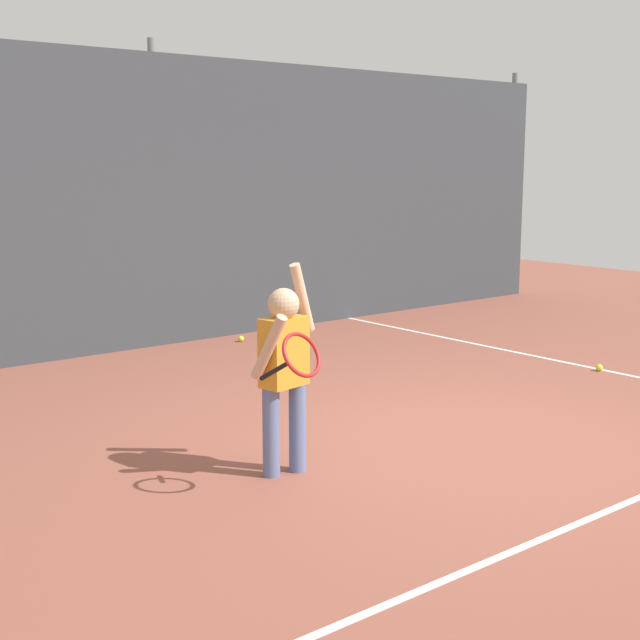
# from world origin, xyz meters

# --- Properties ---
(ground_plane) EXTENTS (20.00, 20.00, 0.00)m
(ground_plane) POSITION_xyz_m (0.00, 0.00, 0.00)
(ground_plane) COLOR brown
(court_line_sideline) EXTENTS (0.05, 9.00, 0.00)m
(court_line_sideline) POSITION_xyz_m (2.67, 1.00, 0.00)
(court_line_sideline) COLOR white
(court_line_sideline) RESTS_ON ground
(back_fence_windscreen) EXTENTS (12.17, 0.08, 3.10)m
(back_fence_windscreen) POSITION_xyz_m (0.00, 4.28, 1.55)
(back_fence_windscreen) COLOR #383D42
(back_fence_windscreen) RESTS_ON ground
(fence_post_1) EXTENTS (0.09, 0.09, 3.25)m
(fence_post_1) POSITION_xyz_m (0.00, 4.34, 1.62)
(fence_post_1) COLOR slate
(fence_post_1) RESTS_ON ground
(fence_post_2) EXTENTS (0.09, 0.09, 3.25)m
(fence_post_2) POSITION_xyz_m (5.94, 4.34, 1.62)
(fence_post_2) COLOR slate
(fence_post_2) RESTS_ON ground
(tennis_player) EXTENTS (0.65, 0.65, 1.35)m
(tennis_player) POSITION_xyz_m (-1.45, 0.13, 0.73)
(tennis_player) COLOR slate
(tennis_player) RESTS_ON ground
(tennis_ball_3) EXTENTS (0.07, 0.07, 0.07)m
(tennis_ball_3) POSITION_xyz_m (2.61, 0.52, 0.03)
(tennis_ball_3) COLOR #CCE033
(tennis_ball_3) RESTS_ON ground
(tennis_ball_5) EXTENTS (0.07, 0.07, 0.07)m
(tennis_ball_5) POSITION_xyz_m (0.74, 3.86, 0.03)
(tennis_ball_5) COLOR #CCE033
(tennis_ball_5) RESTS_ON ground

